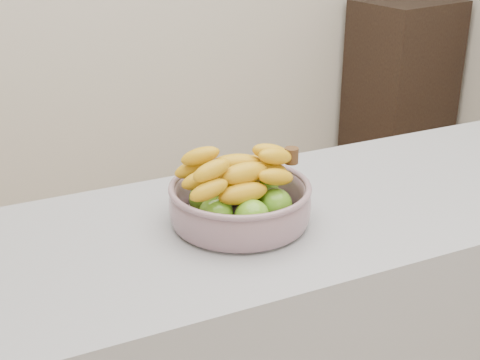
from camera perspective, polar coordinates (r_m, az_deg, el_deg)
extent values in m
cube|color=#9899A0|center=(1.83, 8.54, -14.37)|extent=(2.00, 0.60, 0.90)
cube|color=black|center=(4.09, 13.58, 7.87)|extent=(0.61, 0.52, 0.98)
cylinder|color=#8897A3|center=(1.45, 0.00, -3.39)|extent=(0.26, 0.26, 0.01)
torus|color=#8897A3|center=(1.42, 0.00, -0.62)|extent=(0.31, 0.31, 0.01)
sphere|color=#4FA01B|center=(1.37, 1.03, -3.17)|extent=(0.07, 0.07, 0.07)
sphere|color=#4FA01B|center=(1.42, 3.01, -2.12)|extent=(0.07, 0.07, 0.07)
sphere|color=#4FA01B|center=(1.49, 1.93, -0.90)|extent=(0.07, 0.07, 0.07)
sphere|color=#4FA01B|center=(1.50, -0.94, -0.67)|extent=(0.07, 0.07, 0.07)
sphere|color=#4FA01B|center=(1.45, -2.95, -1.61)|extent=(0.07, 0.07, 0.07)
sphere|color=#4FA01B|center=(1.38, -2.07, -2.89)|extent=(0.07, 0.07, 0.07)
ellipsoid|color=#FFB315|center=(1.37, 0.26, -1.14)|extent=(0.19, 0.05, 0.04)
ellipsoid|color=#FFB315|center=(1.41, -0.39, -0.35)|extent=(0.20, 0.07, 0.04)
ellipsoid|color=#FFB315|center=(1.46, -1.00, 0.39)|extent=(0.20, 0.09, 0.04)
ellipsoid|color=#FFB315|center=(1.38, 0.36, 0.58)|extent=(0.20, 0.06, 0.04)
ellipsoid|color=#FFB315|center=(1.43, -0.34, 1.38)|extent=(0.20, 0.10, 0.04)
cylinder|color=#442B15|center=(1.44, 4.41, 2.09)|extent=(0.03, 0.03, 0.03)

